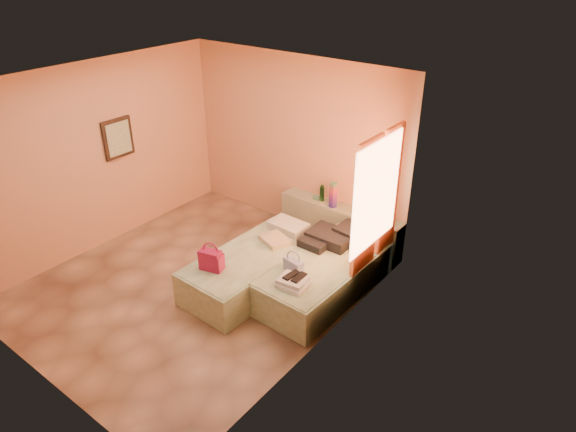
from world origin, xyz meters
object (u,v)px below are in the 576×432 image
Objects in this scene: bed_left at (253,268)px; flower_vase at (382,210)px; headboard_ledge at (339,226)px; blue_handbag at (293,266)px; green_book at (360,213)px; towel_stack at (293,283)px; water_bottle at (322,193)px; bed_right at (324,278)px; magenta_handbag at (211,260)px.

bed_left is 7.12× the size of flower_vase.
headboard_ledge is 1.68m from blue_handbag.
green_book is at bearing 67.66° from bed_left.
headboard_ledge reaches higher than bed_left.
flower_vase is (0.32, 0.06, 0.13)m from green_book.
blue_handbag is 0.76× the size of towel_stack.
water_bottle is at bearing 114.62° from towel_stack.
bed_right is 6.73× the size of magenta_handbag.
bed_left is at bearing 163.34° from towel_stack.
magenta_handbag is 1.05m from blue_handbag.
bed_left is at bearing -102.21° from green_book.
bed_right is 0.75m from towel_stack.
flower_vase is 1.72m from blue_handbag.
towel_stack is at bearing -88.61° from bed_right.
headboard_ledge is 1.02× the size of bed_right.
towel_stack reaches higher than bed_left.
bed_left is 2.04m from flower_vase.
bed_left is (-0.38, -1.62, -0.08)m from headboard_ledge.
green_book reaches higher than bed_right.
towel_stack is (-0.01, -0.68, 0.30)m from bed_right.
green_book is 1.89m from towel_stack.
magenta_handbag is (-0.19, -2.24, -0.14)m from water_bottle.
bed_right is at bearing -54.31° from water_bottle.
magenta_handbag is 1.11× the size of blue_handbag.
flower_vase reaches higher than water_bottle.
magenta_handbag is 1.12m from towel_stack.
magenta_handbag is 0.85× the size of towel_stack.
flower_vase is 1.05× the size of blue_handbag.
green_book is 0.60× the size of magenta_handbag.
bed_left is 0.98m from towel_stack.
water_bottle is at bearing -178.23° from flower_vase.
water_bottle is (-0.88, 1.22, 0.53)m from bed_right.
towel_stack is at bearing -72.80° from green_book.
flower_vase is at bearing 1.77° from water_bottle.
green_book is 0.67× the size of blue_handbag.
bed_left is at bearing -90.71° from water_bottle.
green_book is (0.72, 1.61, 0.41)m from bed_left.
water_bottle is 0.71m from green_book.
green_book is 1.61m from blue_handbag.
blue_handbag is at bearing -67.55° from water_bottle.
headboard_ledge is 7.30× the size of flower_vase.
green_book is at bearing -2.44° from water_bottle.
bed_left is 7.86× the size of water_bottle.
flower_vase reaches higher than towel_stack.
water_bottle is (0.02, 1.64, 0.53)m from bed_left.
magenta_handbag is (-1.07, -1.01, 0.39)m from bed_right.
blue_handbag is at bearing 18.40° from magenta_handbag.
headboard_ledge is at bearing 105.35° from towel_stack.
blue_handbag reaches higher than bed_right.
blue_handbag is at bearing -101.60° from flower_vase.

